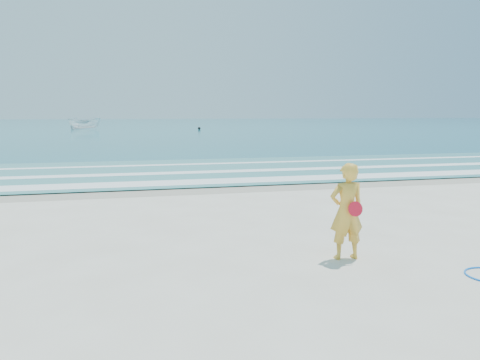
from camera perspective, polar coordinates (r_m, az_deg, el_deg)
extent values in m
plane|color=silver|center=(8.04, 5.50, -11.12)|extent=(400.00, 400.00, 0.00)
cube|color=#B2A893|center=(16.57, -4.83, -1.05)|extent=(400.00, 2.40, 0.00)
cube|color=#19727F|center=(112.21, -12.61, 6.65)|extent=(400.00, 190.00, 0.04)
cube|color=#59B7AD|center=(21.46, -6.93, 1.15)|extent=(400.00, 10.00, 0.01)
cube|color=white|center=(17.83, -5.49, -0.23)|extent=(400.00, 1.40, 0.01)
cube|color=white|center=(20.68, -6.66, 0.91)|extent=(400.00, 0.90, 0.01)
cube|color=white|center=(23.93, -7.66, 1.88)|extent=(400.00, 0.60, 0.01)
imported|color=white|center=(79.44, -18.39, 6.59)|extent=(5.35, 3.08, 1.94)
sphere|color=black|center=(73.47, -5.00, 6.30)|extent=(0.45, 0.45, 0.45)
imported|color=gold|center=(8.71, 12.86, -3.74)|extent=(0.65, 0.44, 1.77)
cylinder|color=red|center=(8.57, 13.90, -3.45)|extent=(0.27, 0.08, 0.27)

